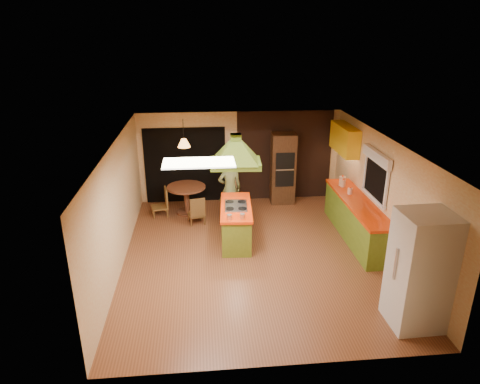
{
  "coord_description": "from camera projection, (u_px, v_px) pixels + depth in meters",
  "views": [
    {
      "loc": [
        -1.06,
        -8.05,
        4.6
      ],
      "look_at": [
        -0.22,
        0.82,
        1.15
      ],
      "focal_mm": 32.0,
      "sensor_mm": 36.0,
      "label": 1
    }
  ],
  "objects": [
    {
      "name": "chair_left",
      "position": [
        159.0,
        202.0,
        11.03
      ],
      "size": [
        0.47,
        0.47,
        0.74
      ],
      "primitive_type": null,
      "rotation": [
        0.0,
        0.0,
        -1.38
      ],
      "color": "brown",
      "rests_on": "ground"
    },
    {
      "name": "canister_medium",
      "position": [
        343.0,
        183.0,
        10.51
      ],
      "size": [
        0.15,
        0.15,
        0.17
      ],
      "primitive_type": "cylinder",
      "rotation": [
        0.0,
        0.0,
        0.24
      ],
      "color": "beige",
      "rests_on": "right_counter"
    },
    {
      "name": "range_hood",
      "position": [
        236.0,
        146.0,
        9.06
      ],
      "size": [
        1.12,
        0.84,
        0.8
      ],
      "rotation": [
        0.0,
        0.0,
        -0.07
      ],
      "color": "#52681A",
      "rests_on": "ceiling_plane"
    },
    {
      "name": "canister_large",
      "position": [
        342.0,
        181.0,
        10.57
      ],
      "size": [
        0.18,
        0.18,
        0.23
      ],
      "primitive_type": "cylinder",
      "rotation": [
        0.0,
        0.0,
        0.17
      ],
      "color": "beige",
      "rests_on": "right_counter"
    },
    {
      "name": "nook_opening",
      "position": [
        185.0,
        165.0,
        11.72
      ],
      "size": [
        2.2,
        0.03,
        2.1
      ],
      "primitive_type": "cube",
      "color": "black",
      "rests_on": "ground"
    },
    {
      "name": "right_counter",
      "position": [
        356.0,
        219.0,
        9.83
      ],
      "size": [
        0.62,
        3.05,
        0.92
      ],
      "color": "olive",
      "rests_on": "ground"
    },
    {
      "name": "kitchen_island",
      "position": [
        236.0,
        223.0,
        9.71
      ],
      "size": [
        0.79,
        1.74,
        0.87
      ],
      "rotation": [
        0.0,
        0.0,
        -0.07
      ],
      "color": "olive",
      "rests_on": "ground"
    },
    {
      "name": "wall_oven",
      "position": [
        283.0,
        168.0,
        11.71
      ],
      "size": [
        0.67,
        0.62,
        1.95
      ],
      "rotation": [
        0.0,
        0.0,
        -0.04
      ],
      "color": "#4C2C18",
      "rests_on": "ground"
    },
    {
      "name": "brick_panel",
      "position": [
        284.0,
        156.0,
        11.89
      ],
      "size": [
        2.64,
        0.03,
        2.5
      ],
      "primitive_type": "cube",
      "color": "#381E14",
      "rests_on": "ground"
    },
    {
      "name": "ceiling_plane",
      "position": [
        255.0,
        142.0,
        8.33
      ],
      "size": [
        6.5,
        6.5,
        0.0
      ],
      "primitive_type": "plane",
      "rotation": [
        3.14,
        0.0,
        0.0
      ],
      "color": "silver",
      "rests_on": "room_walls"
    },
    {
      "name": "ground",
      "position": [
        254.0,
        255.0,
        9.23
      ],
      "size": [
        6.5,
        6.5,
        0.0
      ],
      "primitive_type": "plane",
      "color": "brown",
      "rests_on": "ground"
    },
    {
      "name": "pendant_lamp",
      "position": [
        184.0,
        143.0,
        10.64
      ],
      "size": [
        0.39,
        0.39,
        0.21
      ],
      "primitive_type": "cone",
      "rotation": [
        0.0,
        0.0,
        -0.25
      ],
      "color": "#FF9E3F",
      "rests_on": "ceiling_plane"
    },
    {
      "name": "dining_table",
      "position": [
        186.0,
        194.0,
        11.13
      ],
      "size": [
        1.0,
        1.0,
        0.75
      ],
      "rotation": [
        0.0,
        0.0,
        0.16
      ],
      "color": "brown",
      "rests_on": "ground"
    },
    {
      "name": "canister_small",
      "position": [
        350.0,
        191.0,
        10.04
      ],
      "size": [
        0.12,
        0.12,
        0.15
      ],
      "primitive_type": "cylinder",
      "rotation": [
        0.0,
        0.0,
        -0.05
      ],
      "color": "#F2DCC3",
      "rests_on": "right_counter"
    },
    {
      "name": "upper_cabinets",
      "position": [
        345.0,
        139.0,
        10.79
      ],
      "size": [
        0.34,
        1.4,
        0.7
      ],
      "primitive_type": "cube",
      "color": "yellow",
      "rests_on": "room_walls"
    },
    {
      "name": "window_right",
      "position": [
        376.0,
        167.0,
        9.2
      ],
      "size": [
        0.12,
        1.35,
        1.06
      ],
      "color": "black",
      "rests_on": "room_walls"
    },
    {
      "name": "chair_near",
      "position": [
        196.0,
        210.0,
        10.61
      ],
      "size": [
        0.47,
        0.47,
        0.72
      ],
      "primitive_type": null,
      "rotation": [
        0.0,
        0.0,
        3.36
      ],
      "color": "brown",
      "rests_on": "ground"
    },
    {
      "name": "room_walls",
      "position": [
        254.0,
        201.0,
        8.78
      ],
      "size": [
        5.5,
        6.5,
        6.5
      ],
      "color": "beige",
      "rests_on": "ground"
    },
    {
      "name": "fluor_panel",
      "position": [
        199.0,
        163.0,
        7.12
      ],
      "size": [
        1.2,
        0.6,
        0.03
      ],
      "primitive_type": "cube",
      "color": "white",
      "rests_on": "ceiling_plane"
    },
    {
      "name": "man",
      "position": [
        230.0,
        189.0,
        10.68
      ],
      "size": [
        0.66,
        0.49,
        1.64
      ],
      "primitive_type": "imported",
      "rotation": [
        0.0,
        0.0,
        3.32
      ],
      "color": "brown",
      "rests_on": "ground"
    },
    {
      "name": "refrigerator",
      "position": [
        420.0,
        271.0,
        6.78
      ],
      "size": [
        0.83,
        0.79,
        1.97
      ],
      "primitive_type": "cube",
      "rotation": [
        0.0,
        0.0,
        0.03
      ],
      "color": "silver",
      "rests_on": "ground"
    }
  ]
}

